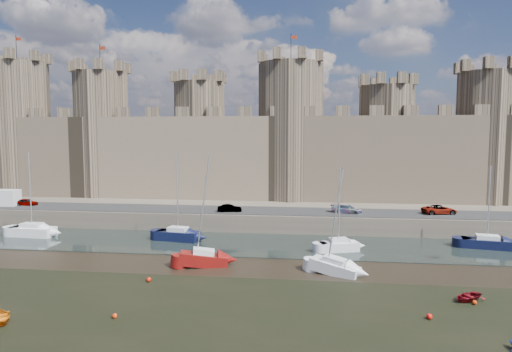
{
  "coord_description": "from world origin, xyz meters",
  "views": [
    {
      "loc": [
        5.98,
        -30.66,
        13.63
      ],
      "look_at": [
        -0.67,
        22.0,
        8.7
      ],
      "focal_mm": 32.0,
      "sensor_mm": 36.0,
      "label": 1
    }
  ],
  "objects_px": {
    "car_0": "(26,202)",
    "sailboat_4": "(204,258)",
    "sailboat_1": "(178,234)",
    "sailboat_5": "(335,266)",
    "van": "(0,198)",
    "car_1": "(230,208)",
    "car_2": "(347,209)",
    "car_3": "(440,210)",
    "sailboat_3": "(487,242)",
    "sailboat_0": "(32,230)",
    "sailboat_2": "(339,245)"
  },
  "relations": [
    {
      "from": "sailboat_3",
      "to": "car_1",
      "type": "bearing_deg",
      "value": 178.68
    },
    {
      "from": "sailboat_4",
      "to": "car_2",
      "type": "bearing_deg",
      "value": 35.58
    },
    {
      "from": "sailboat_1",
      "to": "car_2",
      "type": "bearing_deg",
      "value": 30.95
    },
    {
      "from": "car_0",
      "to": "sailboat_4",
      "type": "height_order",
      "value": "sailboat_4"
    },
    {
      "from": "sailboat_2",
      "to": "sailboat_1",
      "type": "bearing_deg",
      "value": 155.06
    },
    {
      "from": "car_2",
      "to": "sailboat_5",
      "type": "xyz_separation_m",
      "value": [
        -2.56,
        -20.06,
        -2.39
      ]
    },
    {
      "from": "car_2",
      "to": "sailboat_2",
      "type": "bearing_deg",
      "value": -171.05
    },
    {
      "from": "car_2",
      "to": "sailboat_1",
      "type": "bearing_deg",
      "value": 129.21
    },
    {
      "from": "sailboat_2",
      "to": "sailboat_4",
      "type": "height_order",
      "value": "sailboat_4"
    },
    {
      "from": "car_1",
      "to": "van",
      "type": "xyz_separation_m",
      "value": [
        -36.26,
        1.15,
        0.7
      ]
    },
    {
      "from": "sailboat_1",
      "to": "car_0",
      "type": "bearing_deg",
      "value": 169.93
    },
    {
      "from": "sailboat_5",
      "to": "car_0",
      "type": "bearing_deg",
      "value": 179.93
    },
    {
      "from": "car_2",
      "to": "van",
      "type": "relative_size",
      "value": 0.75
    },
    {
      "from": "car_3",
      "to": "sailboat_2",
      "type": "height_order",
      "value": "sailboat_2"
    },
    {
      "from": "car_1",
      "to": "car_2",
      "type": "bearing_deg",
      "value": -94.7
    },
    {
      "from": "car_2",
      "to": "car_3",
      "type": "xyz_separation_m",
      "value": [
        12.66,
        0.84,
        0.02
      ]
    },
    {
      "from": "sailboat_1",
      "to": "sailboat_5",
      "type": "relative_size",
      "value": 1.07
    },
    {
      "from": "sailboat_3",
      "to": "sailboat_4",
      "type": "xyz_separation_m",
      "value": [
        -31.76,
        -11.2,
        0.05
      ]
    },
    {
      "from": "sailboat_4",
      "to": "sailboat_5",
      "type": "xyz_separation_m",
      "value": [
        13.3,
        -0.99,
        -0.07
      ]
    },
    {
      "from": "sailboat_4",
      "to": "car_0",
      "type": "bearing_deg",
      "value": 134.31
    },
    {
      "from": "car_1",
      "to": "sailboat_5",
      "type": "height_order",
      "value": "sailboat_5"
    },
    {
      "from": "sailboat_1",
      "to": "sailboat_0",
      "type": "bearing_deg",
      "value": -170.59
    },
    {
      "from": "sailboat_0",
      "to": "sailboat_4",
      "type": "height_order",
      "value": "sailboat_4"
    },
    {
      "from": "car_3",
      "to": "sailboat_4",
      "type": "xyz_separation_m",
      "value": [
        -28.52,
        -19.91,
        -2.34
      ]
    },
    {
      "from": "sailboat_3",
      "to": "sailboat_5",
      "type": "height_order",
      "value": "sailboat_5"
    },
    {
      "from": "sailboat_1",
      "to": "sailboat_5",
      "type": "height_order",
      "value": "sailboat_1"
    },
    {
      "from": "car_1",
      "to": "sailboat_3",
      "type": "bearing_deg",
      "value": -110.3
    },
    {
      "from": "car_1",
      "to": "sailboat_0",
      "type": "bearing_deg",
      "value": 98.57
    },
    {
      "from": "sailboat_5",
      "to": "van",
      "type": "bearing_deg",
      "value": -177.72
    },
    {
      "from": "car_0",
      "to": "van",
      "type": "relative_size",
      "value": 0.58
    },
    {
      "from": "car_0",
      "to": "car_2",
      "type": "relative_size",
      "value": 0.77
    },
    {
      "from": "sailboat_0",
      "to": "sailboat_3",
      "type": "bearing_deg",
      "value": 3.98
    },
    {
      "from": "car_1",
      "to": "car_2",
      "type": "height_order",
      "value": "car_2"
    },
    {
      "from": "sailboat_2",
      "to": "sailboat_4",
      "type": "xyz_separation_m",
      "value": [
        -14.14,
        -7.53,
        0.03
      ]
    },
    {
      "from": "van",
      "to": "sailboat_4",
      "type": "height_order",
      "value": "sailboat_4"
    },
    {
      "from": "car_0",
      "to": "sailboat_0",
      "type": "relative_size",
      "value": 0.3
    },
    {
      "from": "car_2",
      "to": "sailboat_4",
      "type": "xyz_separation_m",
      "value": [
        -15.86,
        -19.07,
        -2.31
      ]
    },
    {
      "from": "van",
      "to": "sailboat_1",
      "type": "xyz_separation_m",
      "value": [
        30.98,
        -8.77,
        -2.91
      ]
    },
    {
      "from": "sailboat_2",
      "to": "sailboat_3",
      "type": "distance_m",
      "value": 18.0
    },
    {
      "from": "sailboat_2",
      "to": "car_1",
      "type": "bearing_deg",
      "value": 127.79
    },
    {
      "from": "car_2",
      "to": "sailboat_3",
      "type": "bearing_deg",
      "value": -98.92
    },
    {
      "from": "car_3",
      "to": "van",
      "type": "relative_size",
      "value": 0.81
    },
    {
      "from": "sailboat_1",
      "to": "car_3",
      "type": "bearing_deg",
      "value": 24.64
    },
    {
      "from": "car_1",
      "to": "sailboat_0",
      "type": "xyz_separation_m",
      "value": [
        -25.2,
        -7.71,
        -2.21
      ]
    },
    {
      "from": "sailboat_1",
      "to": "sailboat_5",
      "type": "bearing_deg",
      "value": -21.48
    },
    {
      "from": "car_0",
      "to": "van",
      "type": "xyz_separation_m",
      "value": [
        -3.97,
        -0.65,
        0.69
      ]
    },
    {
      "from": "car_0",
      "to": "sailboat_4",
      "type": "bearing_deg",
      "value": -124.59
    },
    {
      "from": "sailboat_3",
      "to": "sailboat_0",
      "type": "bearing_deg",
      "value": -168.55
    },
    {
      "from": "sailboat_0",
      "to": "sailboat_3",
      "type": "distance_m",
      "value": 57.58
    },
    {
      "from": "car_2",
      "to": "sailboat_0",
      "type": "xyz_separation_m",
      "value": [
        -41.67,
        -8.79,
        -2.28
      ]
    }
  ]
}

